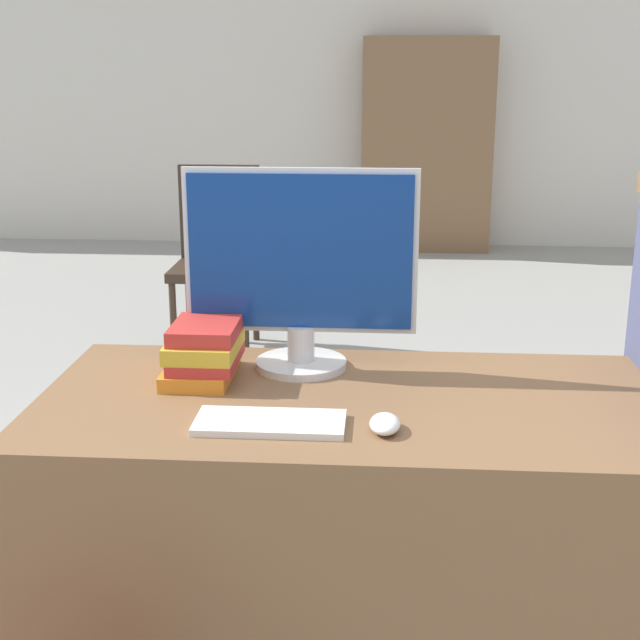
{
  "coord_description": "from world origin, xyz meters",
  "views": [
    {
      "loc": [
        0.07,
        -1.62,
        1.5
      ],
      "look_at": [
        -0.07,
        0.34,
        0.94
      ],
      "focal_mm": 50.0,
      "sensor_mm": 36.0,
      "label": 1
    }
  ],
  "objects_px": {
    "monitor": "(301,268)",
    "keyboard": "(270,423)",
    "mouse": "(385,424)",
    "far_chair": "(217,249)",
    "book_stack": "(204,352)"
  },
  "relations": [
    {
      "from": "monitor",
      "to": "mouse",
      "type": "height_order",
      "value": "monitor"
    },
    {
      "from": "monitor",
      "to": "keyboard",
      "type": "xyz_separation_m",
      "value": [
        -0.03,
        -0.4,
        -0.26
      ]
    },
    {
      "from": "mouse",
      "to": "book_stack",
      "type": "bearing_deg",
      "value": 145.56
    },
    {
      "from": "mouse",
      "to": "far_chair",
      "type": "height_order",
      "value": "far_chair"
    },
    {
      "from": "book_stack",
      "to": "monitor",
      "type": "bearing_deg",
      "value": 22.47
    },
    {
      "from": "monitor",
      "to": "book_stack",
      "type": "relative_size",
      "value": 2.31
    },
    {
      "from": "monitor",
      "to": "far_chair",
      "type": "distance_m",
      "value": 2.61
    },
    {
      "from": "mouse",
      "to": "far_chair",
      "type": "relative_size",
      "value": 0.11
    },
    {
      "from": "monitor",
      "to": "keyboard",
      "type": "relative_size",
      "value": 1.8
    },
    {
      "from": "book_stack",
      "to": "mouse",
      "type": "bearing_deg",
      "value": -34.44
    },
    {
      "from": "monitor",
      "to": "mouse",
      "type": "bearing_deg",
      "value": -61.82
    },
    {
      "from": "monitor",
      "to": "keyboard",
      "type": "distance_m",
      "value": 0.48
    },
    {
      "from": "monitor",
      "to": "far_chair",
      "type": "bearing_deg",
      "value": 105.56
    },
    {
      "from": "mouse",
      "to": "far_chair",
      "type": "xyz_separation_m",
      "value": [
        -0.91,
        2.88,
        -0.21
      ]
    },
    {
      "from": "keyboard",
      "to": "book_stack",
      "type": "distance_m",
      "value": 0.37
    }
  ]
}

